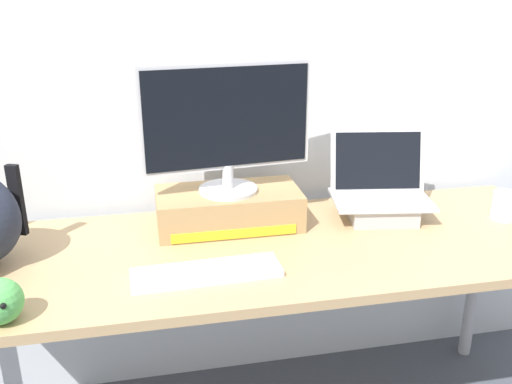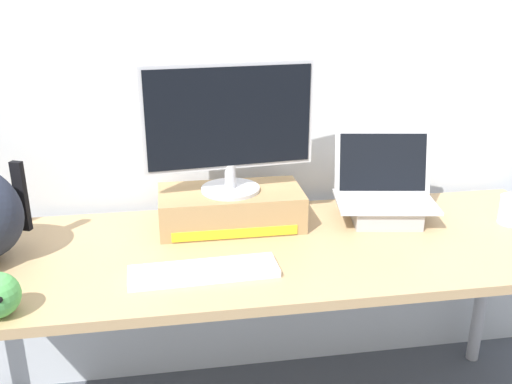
{
  "view_description": "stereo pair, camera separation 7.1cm",
  "coord_description": "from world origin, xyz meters",
  "px_view_note": "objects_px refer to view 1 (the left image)",
  "views": [
    {
      "loc": [
        -0.32,
        -1.55,
        1.53
      ],
      "look_at": [
        0.0,
        0.0,
        0.93
      ],
      "focal_mm": 39.73,
      "sensor_mm": 36.0,
      "label": 1
    },
    {
      "loc": [
        -0.25,
        -1.56,
        1.53
      ],
      "look_at": [
        0.0,
        0.0,
        0.93
      ],
      "focal_mm": 39.73,
      "sensor_mm": 36.0,
      "label": 2
    }
  ],
  "objects_px": {
    "coffee_mug": "(505,205)",
    "desktop_monitor": "(227,126)",
    "toner_box_yellow": "(229,208)",
    "open_laptop": "(380,200)",
    "external_keyboard": "(206,272)"
  },
  "relations": [
    {
      "from": "external_keyboard",
      "to": "coffee_mug",
      "type": "height_order",
      "value": "coffee_mug"
    },
    {
      "from": "external_keyboard",
      "to": "coffee_mug",
      "type": "distance_m",
      "value": 1.07
    },
    {
      "from": "open_laptop",
      "to": "external_keyboard",
      "type": "bearing_deg",
      "value": -145.74
    },
    {
      "from": "coffee_mug",
      "to": "desktop_monitor",
      "type": "bearing_deg",
      "value": 171.73
    },
    {
      "from": "toner_box_yellow",
      "to": "open_laptop",
      "type": "relative_size",
      "value": 1.3
    },
    {
      "from": "coffee_mug",
      "to": "open_laptop",
      "type": "bearing_deg",
      "value": 165.63
    },
    {
      "from": "desktop_monitor",
      "to": "open_laptop",
      "type": "distance_m",
      "value": 0.6
    },
    {
      "from": "open_laptop",
      "to": "external_keyboard",
      "type": "relative_size",
      "value": 0.86
    },
    {
      "from": "desktop_monitor",
      "to": "coffee_mug",
      "type": "height_order",
      "value": "desktop_monitor"
    },
    {
      "from": "open_laptop",
      "to": "coffee_mug",
      "type": "height_order",
      "value": "open_laptop"
    },
    {
      "from": "coffee_mug",
      "to": "toner_box_yellow",
      "type": "bearing_deg",
      "value": 171.66
    },
    {
      "from": "desktop_monitor",
      "to": "external_keyboard",
      "type": "xyz_separation_m",
      "value": [
        -0.12,
        -0.33,
        -0.33
      ]
    },
    {
      "from": "desktop_monitor",
      "to": "coffee_mug",
      "type": "bearing_deg",
      "value": -14.1
    },
    {
      "from": "toner_box_yellow",
      "to": "external_keyboard",
      "type": "height_order",
      "value": "toner_box_yellow"
    },
    {
      "from": "toner_box_yellow",
      "to": "desktop_monitor",
      "type": "bearing_deg",
      "value": -82.03
    }
  ]
}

